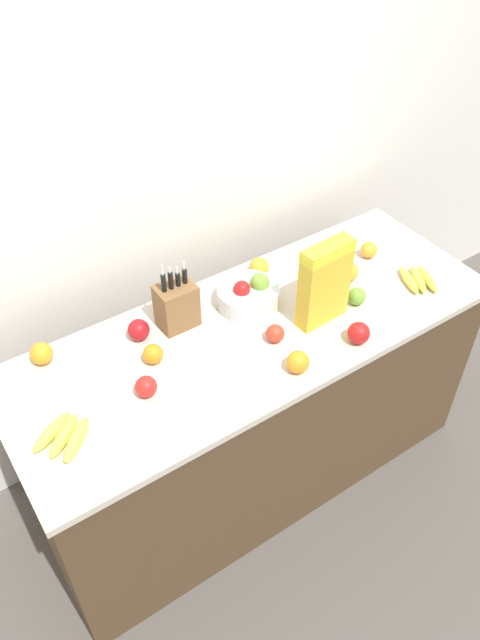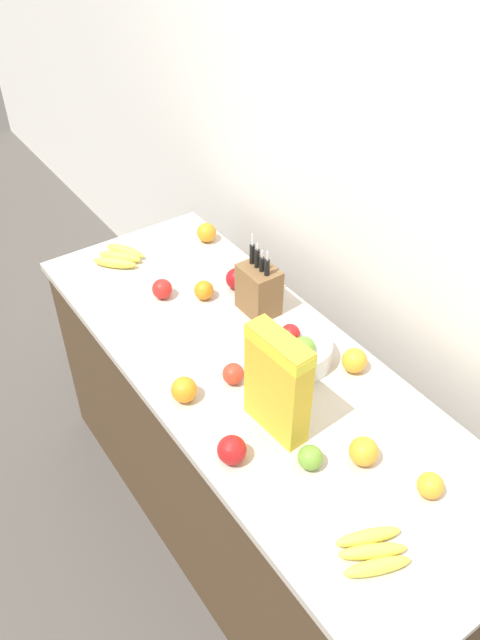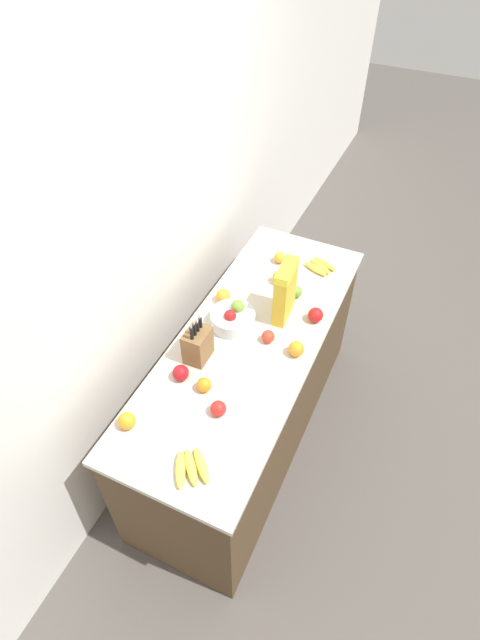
{
  "view_description": "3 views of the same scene",
  "coord_description": "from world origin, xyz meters",
  "px_view_note": "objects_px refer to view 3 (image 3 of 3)",
  "views": [
    {
      "loc": [
        -0.98,
        -1.36,
        2.48
      ],
      "look_at": [
        -0.09,
        -0.04,
        1.01
      ],
      "focal_mm": 35.0,
      "sensor_mm": 36.0,
      "label": 1
    },
    {
      "loc": [
        1.16,
        -0.85,
        2.28
      ],
      "look_at": [
        -0.1,
        0.02,
        1.01
      ],
      "focal_mm": 35.0,
      "sensor_mm": 36.0,
      "label": 2
    },
    {
      "loc": [
        -1.6,
        -0.69,
        2.81
      ],
      "look_at": [
        -0.0,
        0.06,
        1.01
      ],
      "focal_mm": 28.0,
      "sensor_mm": 36.0,
      "label": 3
    }
  ],
  "objects_px": {
    "fruit_bowl": "(233,318)",
    "orange_by_cereal": "(279,277)",
    "apple_front": "(218,408)",
    "apple_leftmost": "(268,336)",
    "cereal_box": "(285,290)",
    "apple_middle": "(316,315)",
    "orange_near_bowl": "(204,385)",
    "orange_mid_left": "(296,349)",
    "orange_back_center": "(223,296)",
    "banana_bunch_left": "(320,266)",
    "orange_front_left": "(280,257)",
    "knife_block": "(198,344)",
    "orange_front_right": "(127,421)",
    "banana_bunch_right": "(191,467)",
    "apple_rightmost": "(181,373)",
    "apple_near_bananas": "(296,292)"
  },
  "relations": [
    {
      "from": "apple_rightmost",
      "to": "orange_mid_left",
      "type": "bearing_deg",
      "value": -50.18
    },
    {
      "from": "apple_leftmost",
      "to": "apple_rightmost",
      "type": "height_order",
      "value": "apple_rightmost"
    },
    {
      "from": "fruit_bowl",
      "to": "banana_bunch_right",
      "type": "relative_size",
      "value": 1.11
    },
    {
      "from": "apple_front",
      "to": "orange_by_cereal",
      "type": "relative_size",
      "value": 0.91
    },
    {
      "from": "apple_leftmost",
      "to": "orange_front_left",
      "type": "relative_size",
      "value": 0.97
    },
    {
      "from": "orange_mid_left",
      "to": "orange_front_right",
      "type": "xyz_separation_m",
      "value": [
        -0.71,
        0.53,
        -0.0
      ]
    },
    {
      "from": "knife_block",
      "to": "orange_near_bowl",
      "type": "bearing_deg",
      "value": -144.01
    },
    {
      "from": "knife_block",
      "to": "orange_front_left",
      "type": "height_order",
      "value": "knife_block"
    },
    {
      "from": "knife_block",
      "to": "orange_near_bowl",
      "type": "relative_size",
      "value": 4.09
    },
    {
      "from": "apple_middle",
      "to": "orange_by_cereal",
      "type": "distance_m",
      "value": 0.36
    },
    {
      "from": "apple_middle",
      "to": "orange_by_cereal",
      "type": "xyz_separation_m",
      "value": [
        0.21,
        0.29,
        -0.0
      ]
    },
    {
      "from": "apple_near_bananas",
      "to": "apple_rightmost",
      "type": "distance_m",
      "value": 0.84
    },
    {
      "from": "fruit_bowl",
      "to": "banana_bunch_left",
      "type": "height_order",
      "value": "fruit_bowl"
    },
    {
      "from": "knife_block",
      "to": "orange_front_right",
      "type": "relative_size",
      "value": 3.67
    },
    {
      "from": "apple_middle",
      "to": "orange_by_cereal",
      "type": "bearing_deg",
      "value": 54.64
    },
    {
      "from": "orange_mid_left",
      "to": "orange_back_center",
      "type": "distance_m",
      "value": 0.54
    },
    {
      "from": "apple_front",
      "to": "apple_leftmost",
      "type": "height_order",
      "value": "apple_front"
    },
    {
      "from": "knife_block",
      "to": "apple_middle",
      "type": "distance_m",
      "value": 0.66
    },
    {
      "from": "apple_middle",
      "to": "cereal_box",
      "type": "bearing_deg",
      "value": 100.22
    },
    {
      "from": "apple_near_bananas",
      "to": "fruit_bowl",
      "type": "bearing_deg",
      "value": 147.14
    },
    {
      "from": "apple_front",
      "to": "orange_mid_left",
      "type": "height_order",
      "value": "orange_mid_left"
    },
    {
      "from": "banana_bunch_left",
      "to": "apple_leftmost",
      "type": "bearing_deg",
      "value": 175.25
    },
    {
      "from": "cereal_box",
      "to": "orange_front_left",
      "type": "distance_m",
      "value": 0.48
    },
    {
      "from": "cereal_box",
      "to": "orange_near_bowl",
      "type": "distance_m",
      "value": 0.66
    },
    {
      "from": "apple_leftmost",
      "to": "orange_by_cereal",
      "type": "bearing_deg",
      "value": 14.74
    },
    {
      "from": "apple_front",
      "to": "apple_leftmost",
      "type": "xyz_separation_m",
      "value": [
        0.5,
        -0.03,
        -0.0
      ]
    },
    {
      "from": "apple_near_bananas",
      "to": "orange_near_bowl",
      "type": "relative_size",
      "value": 0.97
    },
    {
      "from": "orange_by_cereal",
      "to": "banana_bunch_left",
      "type": "bearing_deg",
      "value": -38.47
    },
    {
      "from": "orange_mid_left",
      "to": "orange_by_cereal",
      "type": "height_order",
      "value": "orange_by_cereal"
    },
    {
      "from": "orange_front_right",
      "to": "orange_by_cereal",
      "type": "bearing_deg",
      "value": -11.84
    },
    {
      "from": "apple_middle",
      "to": "orange_mid_left",
      "type": "distance_m",
      "value": 0.27
    },
    {
      "from": "apple_front",
      "to": "apple_leftmost",
      "type": "bearing_deg",
      "value": -3.62
    },
    {
      "from": "fruit_bowl",
      "to": "orange_by_cereal",
      "type": "height_order",
      "value": "fruit_bowl"
    },
    {
      "from": "orange_by_cereal",
      "to": "orange_front_right",
      "type": "relative_size",
      "value": 1.02
    },
    {
      "from": "banana_bunch_left",
      "to": "orange_front_left",
      "type": "distance_m",
      "value": 0.25
    },
    {
      "from": "orange_back_center",
      "to": "orange_by_cereal",
      "type": "bearing_deg",
      "value": -38.79
    },
    {
      "from": "orange_near_bowl",
      "to": "orange_mid_left",
      "type": "bearing_deg",
      "value": -39.13
    },
    {
      "from": "banana_bunch_right",
      "to": "orange_mid_left",
      "type": "relative_size",
      "value": 2.68
    },
    {
      "from": "orange_near_bowl",
      "to": "orange_front_right",
      "type": "bearing_deg",
      "value": 146.22
    },
    {
      "from": "apple_rightmost",
      "to": "orange_near_bowl",
      "type": "distance_m",
      "value": 0.13
    },
    {
      "from": "knife_block",
      "to": "orange_back_center",
      "type": "xyz_separation_m",
      "value": [
        0.42,
        0.07,
        -0.05
      ]
    },
    {
      "from": "orange_near_bowl",
      "to": "orange_back_center",
      "type": "bearing_deg",
      "value": 18.0
    },
    {
      "from": "orange_front_left",
      "to": "apple_front",
      "type": "bearing_deg",
      "value": -172.17
    },
    {
      "from": "knife_block",
      "to": "apple_leftmost",
      "type": "xyz_separation_m",
      "value": [
        0.25,
        -0.27,
        -0.06
      ]
    },
    {
      "from": "apple_rightmost",
      "to": "orange_back_center",
      "type": "distance_m",
      "value": 0.57
    },
    {
      "from": "banana_bunch_left",
      "to": "apple_middle",
      "type": "bearing_deg",
      "value": -164.79
    },
    {
      "from": "orange_by_cereal",
      "to": "orange_front_left",
      "type": "distance_m",
      "value": 0.19
    },
    {
      "from": "apple_front",
      "to": "apple_middle",
      "type": "xyz_separation_m",
      "value": [
        0.75,
        -0.2,
        0.0
      ]
    },
    {
      "from": "banana_bunch_right",
      "to": "orange_mid_left",
      "type": "bearing_deg",
      "value": -12.41
    },
    {
      "from": "cereal_box",
      "to": "apple_middle",
      "type": "xyz_separation_m",
      "value": [
        0.03,
        -0.17,
        -0.14
      ]
    }
  ]
}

